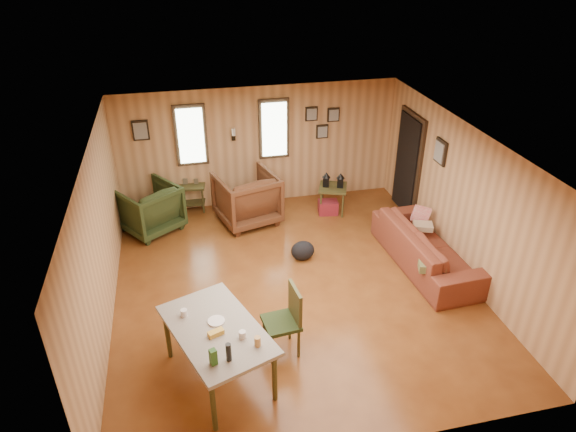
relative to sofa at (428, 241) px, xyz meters
name	(u,v)px	position (x,y,z in m)	size (l,w,h in m)	color
room	(301,210)	(-2.12, 0.19, 0.74)	(5.54, 6.04, 2.44)	brown
sofa	(428,241)	(0.00, 0.00, 0.00)	(2.37, 0.69, 0.93)	brown
recliner_brown	(247,196)	(-2.68, 2.13, 0.08)	(1.06, 0.99, 1.09)	#532D19
recliner_green	(149,206)	(-4.49, 2.20, 0.03)	(0.96, 0.90, 0.99)	#293518
end_table	(192,192)	(-3.67, 2.87, -0.09)	(0.59, 0.55, 0.67)	#46431F
side_table	(333,185)	(-0.98, 2.13, 0.12)	(0.68, 0.68, 0.85)	#46431F
cooler	(328,207)	(-1.08, 2.07, -0.33)	(0.41, 0.32, 0.27)	maroon
backpack	(303,251)	(-1.97, 0.60, -0.29)	(0.46, 0.38, 0.35)	black
sofa_pillows	(426,241)	(-0.05, -0.05, 0.04)	(0.88, 1.69, 0.34)	brown
dining_table	(217,333)	(-3.63, -1.74, 0.26)	(1.42, 1.79, 1.03)	gray
dining_chair	(287,317)	(-2.70, -1.44, 0.09)	(0.49, 0.49, 0.99)	#293518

